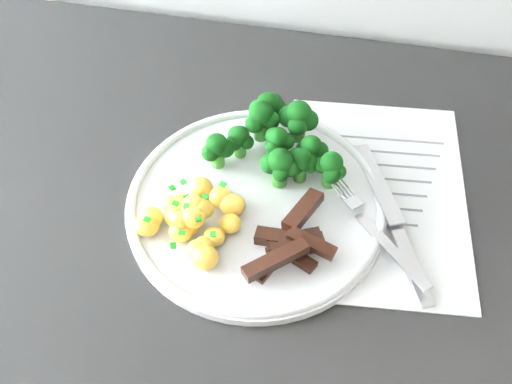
{
  "coord_description": "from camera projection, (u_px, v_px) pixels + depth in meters",
  "views": [
    {
      "loc": [
        -0.15,
        1.23,
        1.47
      ],
      "look_at": [
        -0.24,
        1.65,
        0.93
      ],
      "focal_mm": 43.45,
      "sensor_mm": 36.0,
      "label": 1
    }
  ],
  "objects": [
    {
      "name": "counter",
      "position": [
        320.0,
        363.0,
        1.07
      ],
      "size": [
        2.4,
        0.6,
        0.9
      ],
      "color": "black",
      "rests_on": "ground"
    },
    {
      "name": "recipe_paper",
      "position": [
        375.0,
        194.0,
        0.72
      ],
      "size": [
        0.24,
        0.31,
        0.0
      ],
      "color": "white",
      "rests_on": "counter"
    },
    {
      "name": "plate",
      "position": [
        256.0,
        204.0,
        0.71
      ],
      "size": [
        0.3,
        0.3,
        0.02
      ],
      "color": "white",
      "rests_on": "counter"
    },
    {
      "name": "broccoli",
      "position": [
        280.0,
        138.0,
        0.72
      ],
      "size": [
        0.17,
        0.13,
        0.07
      ],
      "color": "#27631B",
      "rests_on": "plate"
    },
    {
      "name": "potatoes",
      "position": [
        196.0,
        218.0,
        0.67
      ],
      "size": [
        0.11,
        0.12,
        0.04
      ],
      "color": "#FFC955",
      "rests_on": "plate"
    },
    {
      "name": "beef_strips",
      "position": [
        292.0,
        242.0,
        0.66
      ],
      "size": [
        0.09,
        0.13,
        0.03
      ],
      "color": "black",
      "rests_on": "plate"
    },
    {
      "name": "fork",
      "position": [
        378.0,
        233.0,
        0.67
      ],
      "size": [
        0.13,
        0.14,
        0.02
      ],
      "color": "silver",
      "rests_on": "plate"
    },
    {
      "name": "knife",
      "position": [
        400.0,
        240.0,
        0.67
      ],
      "size": [
        0.11,
        0.21,
        0.02
      ],
      "color": "silver",
      "rests_on": "plate"
    }
  ]
}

